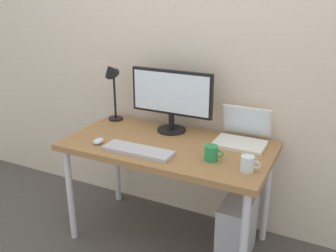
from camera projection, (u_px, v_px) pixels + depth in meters
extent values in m
plane|color=#4C4742|center=(168.00, 238.00, 2.66)|extent=(6.00, 6.00, 0.00)
cube|color=beige|center=(194.00, 45.00, 2.55)|extent=(4.40, 0.04, 2.60)
cube|color=olive|center=(168.00, 146.00, 2.42)|extent=(1.32, 0.69, 0.04)
cylinder|color=silver|center=(70.00, 195.00, 2.55)|extent=(0.04, 0.04, 0.69)
cylinder|color=silver|center=(244.00, 245.00, 2.05)|extent=(0.04, 0.04, 0.69)
cylinder|color=silver|center=(117.00, 162.00, 3.03)|extent=(0.04, 0.04, 0.69)
cylinder|color=silver|center=(266.00, 196.00, 2.53)|extent=(0.04, 0.04, 0.69)
cylinder|color=black|center=(171.00, 130.00, 2.62)|extent=(0.20, 0.20, 0.01)
cylinder|color=black|center=(171.00, 121.00, 2.60)|extent=(0.04, 0.04, 0.11)
cube|color=black|center=(172.00, 92.00, 2.53)|extent=(0.59, 0.03, 0.31)
cube|color=white|center=(170.00, 93.00, 2.51)|extent=(0.55, 0.01, 0.27)
cube|color=silver|center=(240.00, 144.00, 2.38)|extent=(0.32, 0.22, 0.02)
cube|color=silver|center=(247.00, 121.00, 2.46)|extent=(0.32, 0.07, 0.20)
cube|color=white|center=(247.00, 121.00, 2.45)|extent=(0.30, 0.06, 0.18)
cylinder|color=black|center=(116.00, 119.00, 2.84)|extent=(0.11, 0.11, 0.01)
cylinder|color=black|center=(115.00, 96.00, 2.78)|extent=(0.02, 0.02, 0.34)
cone|color=black|center=(110.00, 70.00, 2.68)|extent=(0.11, 0.14, 0.13)
cube|color=#B2B2B7|center=(138.00, 151.00, 2.27)|extent=(0.44, 0.14, 0.02)
ellipsoid|color=silver|center=(99.00, 141.00, 2.40)|extent=(0.06, 0.09, 0.03)
cylinder|color=#268C4C|center=(211.00, 153.00, 2.16)|extent=(0.08, 0.08, 0.09)
torus|color=#268C4C|center=(220.00, 154.00, 2.14)|extent=(0.05, 0.01, 0.05)
cylinder|color=silver|center=(247.00, 164.00, 2.03)|extent=(0.08, 0.08, 0.09)
torus|color=silver|center=(256.00, 165.00, 2.01)|extent=(0.05, 0.01, 0.05)
cube|color=#B2B2B7|center=(237.00, 229.00, 2.41)|extent=(0.18, 0.36, 0.42)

